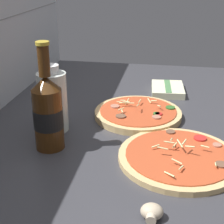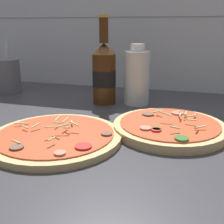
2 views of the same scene
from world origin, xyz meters
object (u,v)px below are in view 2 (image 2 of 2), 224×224
object	(u,v)px
pizza_far	(169,127)
beer_bottle	(104,73)
utensil_crock	(8,75)
pizza_near	(56,137)
oil_bottle	(137,77)

from	to	relation	value
pizza_far	beer_bottle	world-z (taller)	beer_bottle
pizza_far	utensil_crock	distance (cm)	67.55
beer_bottle	utensil_crock	world-z (taller)	beer_bottle
pizza_near	pizza_far	xyz separation A→B (cm)	(23.70, 12.83, 0.29)
pizza_near	beer_bottle	distance (cm)	34.20
pizza_far	utensil_crock	size ratio (longest dim) A/B	1.35
pizza_near	beer_bottle	size ratio (longest dim) A/B	1.07
pizza_near	oil_bottle	bearing A→B (deg)	72.64
pizza_far	pizza_near	bearing A→B (deg)	-151.57
utensil_crock	oil_bottle	bearing A→B (deg)	-2.78
pizza_near	utensil_crock	bearing A→B (deg)	135.91
pizza_near	oil_bottle	xyz separation A→B (cm)	(11.02, 35.24, 7.92)
pizza_near	beer_bottle	xyz separation A→B (cm)	(0.80, 32.94, 9.17)
pizza_near	pizza_far	world-z (taller)	same
oil_bottle	beer_bottle	bearing A→B (deg)	-167.29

